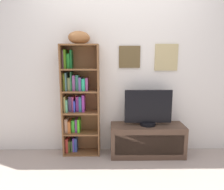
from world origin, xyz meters
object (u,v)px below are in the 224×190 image
tv_stand (147,140)px  bookshelf (78,101)px  football (79,38)px  television (148,108)px

tv_stand → bookshelf: bearing=174.5°
football → tv_stand: football is taller
bookshelf → television: 0.98m
football → tv_stand: (0.92, -0.06, -1.40)m
bookshelf → television: size_ratio=2.39×
bookshelf → football: size_ratio=5.22×
football → television: bearing=-3.9°
bookshelf → television: bookshelf is taller
bookshelf → tv_stand: bearing=-5.5°
football → tv_stand: 1.68m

